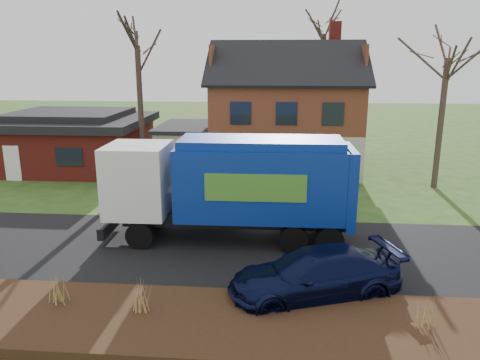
{
  "coord_description": "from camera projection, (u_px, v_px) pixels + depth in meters",
  "views": [
    {
      "loc": [
        1.59,
        -16.36,
        7.1
      ],
      "look_at": [
        0.01,
        2.5,
        2.11
      ],
      "focal_mm": 35.0,
      "sensor_mm": 36.0,
      "label": 1
    }
  ],
  "objects": [
    {
      "name": "navy_wagon",
      "position": [
        314.0,
        275.0,
        14.02
      ],
      "size": [
        5.66,
        3.77,
        1.52
      ],
      "primitive_type": "imported",
      "rotation": [
        0.0,
        0.0,
        -1.23
      ],
      "color": "black",
      "rests_on": "ground"
    },
    {
      "name": "ranch_house",
      "position": [
        72.0,
        140.0,
        30.74
      ],
      "size": [
        9.8,
        8.2,
        3.7
      ],
      "color": "maroon",
      "rests_on": "ground"
    },
    {
      "name": "main_house",
      "position": [
        278.0,
        106.0,
        29.96
      ],
      "size": [
        12.95,
        8.95,
        9.26
      ],
      "color": "beige",
      "rests_on": "ground"
    },
    {
      "name": "silver_sedan",
      "position": [
        199.0,
        204.0,
        20.95
      ],
      "size": [
        4.55,
        1.97,
        1.46
      ],
      "primitive_type": "imported",
      "rotation": [
        0.0,
        0.0,
        1.47
      ],
      "color": "#B8BDC1",
      "rests_on": "ground"
    },
    {
      "name": "grass_clump_east",
      "position": [
        425.0,
        311.0,
        12.11
      ],
      "size": [
        0.35,
        0.29,
        0.87
      ],
      "color": "#A88D4A",
      "rests_on": "mulch_verge"
    },
    {
      "name": "grass_clump_west",
      "position": [
        56.0,
        288.0,
        13.16
      ],
      "size": [
        0.38,
        0.31,
        1.0
      ],
      "color": "#A18B47",
      "rests_on": "mulch_verge"
    },
    {
      "name": "road",
      "position": [
        234.0,
        250.0,
        17.7
      ],
      "size": [
        80.0,
        7.0,
        0.02
      ],
      "primitive_type": "cube",
      "color": "black",
      "rests_on": "ground"
    },
    {
      "name": "mulch_verge",
      "position": [
        215.0,
        324.0,
        12.56
      ],
      "size": [
        80.0,
        3.5,
        0.3
      ],
      "primitive_type": "cube",
      "color": "black",
      "rests_on": "ground"
    },
    {
      "name": "grass_clump_mid",
      "position": [
        142.0,
        294.0,
        12.76
      ],
      "size": [
        0.37,
        0.31,
        1.05
      ],
      "color": "#AD854C",
      "rests_on": "mulch_verge"
    },
    {
      "name": "tree_front_west",
      "position": [
        136.0,
        24.0,
        26.04
      ],
      "size": [
        3.62,
        3.62,
        10.75
      ],
      "color": "#382A21",
      "rests_on": "ground"
    },
    {
      "name": "ground",
      "position": [
        234.0,
        250.0,
        17.71
      ],
      "size": [
        120.0,
        120.0,
        0.0
      ],
      "primitive_type": "plane",
      "color": "#274B19",
      "rests_on": "ground"
    },
    {
      "name": "garbage_truck",
      "position": [
        234.0,
        183.0,
        18.1
      ],
      "size": [
        9.68,
        2.71,
        4.13
      ],
      "rotation": [
        0.0,
        0.0,
        0.01
      ],
      "color": "black",
      "rests_on": "ground"
    },
    {
      "name": "tree_front_east",
      "position": [
        450.0,
        35.0,
        24.2
      ],
      "size": [
        3.63,
        3.63,
        10.08
      ],
      "color": "#443429",
      "rests_on": "ground"
    },
    {
      "name": "tree_back",
      "position": [
        325.0,
        18.0,
        36.74
      ],
      "size": [
        3.8,
        3.8,
        12.03
      ],
      "color": "#382E21",
      "rests_on": "ground"
    }
  ]
}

